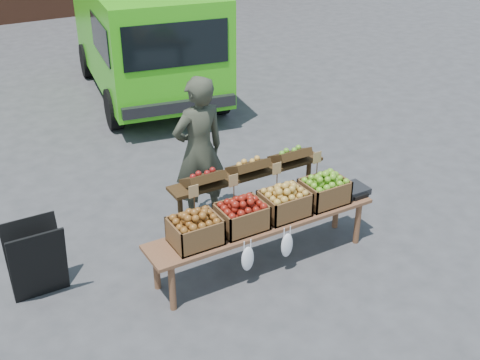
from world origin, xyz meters
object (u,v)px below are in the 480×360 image
crate_green_apples (324,191)px  weighing_scale (352,190)px  crate_russet_pears (241,217)px  back_table (248,192)px  display_bench (263,243)px  delivery_van (145,40)px  crate_golden_apples (195,231)px  chalkboard_sign (37,261)px  vendor (199,151)px  crate_red_apples (284,204)px

crate_green_apples → weighing_scale: (0.43, 0.00, -0.10)m
crate_russet_pears → weighing_scale: crate_russet_pears is taller
back_table → display_bench: 0.79m
delivery_van → weighing_scale: delivery_van is taller
crate_golden_apples → crate_russet_pears: same height
delivery_van → back_table: bearing=-90.1°
chalkboard_sign → crate_golden_apples: 1.66m
crate_russet_pears → vendor: bearing=83.8°
back_table → crate_green_apples: size_ratio=4.20×
display_bench → crate_red_apples: bearing=0.0°
vendor → weighing_scale: (1.39, -1.24, -0.34)m
delivery_van → back_table: delivery_van is taller
vendor → chalkboard_sign: (-2.15, -0.52, -0.52)m
crate_russet_pears → crate_red_apples: size_ratio=1.00×
display_bench → back_table: bearing=71.5°
back_table → crate_russet_pears: 0.91m
crate_russet_pears → crate_green_apples: size_ratio=1.00×
delivery_van → display_bench: 6.07m
crate_green_apples → vendor: bearing=127.8°
crate_russet_pears → weighing_scale: bearing=0.0°
back_table → display_bench: back_table is taller
display_bench → crate_russet_pears: (-0.28, 0.00, 0.42)m
crate_red_apples → weighing_scale: 0.98m
vendor → crate_golden_apples: 1.44m
crate_russet_pears → weighing_scale: (1.52, 0.00, -0.10)m
back_table → display_bench: (-0.24, -0.72, -0.24)m
chalkboard_sign → crate_golden_apples: chalkboard_sign is taller
display_bench → crate_red_apples: crate_red_apples is taller
chalkboard_sign → vendor: bearing=14.2°
chalkboard_sign → crate_green_apples: size_ratio=1.72×
display_bench → crate_golden_apples: (-0.82, 0.00, 0.42)m
crate_red_apples → weighing_scale: crate_red_apples is taller
back_table → chalkboard_sign: bearing=-180.0°
delivery_van → back_table: (-0.86, -5.20, -0.55)m
back_table → weighing_scale: bearing=-35.5°
chalkboard_sign → back_table: 2.53m
chalkboard_sign → crate_green_apples: bearing=-12.4°
display_bench → weighing_scale: (1.25, 0.00, 0.33)m
display_bench → crate_red_apples: 0.51m
display_bench → crate_golden_apples: bearing=180.0°
crate_golden_apples → crate_red_apples: (1.10, 0.00, 0.00)m
crate_golden_apples → vendor: bearing=61.1°
vendor → back_table: bearing=122.6°
vendor → display_bench: (0.14, -1.24, -0.66)m
weighing_scale → crate_green_apples: bearing=180.0°
display_bench → crate_green_apples: bearing=0.0°
crate_golden_apples → delivery_van: bearing=72.0°
chalkboard_sign → crate_russet_pears: 2.16m
crate_green_apples → display_bench: bearing=180.0°
chalkboard_sign → crate_green_apples: 3.21m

